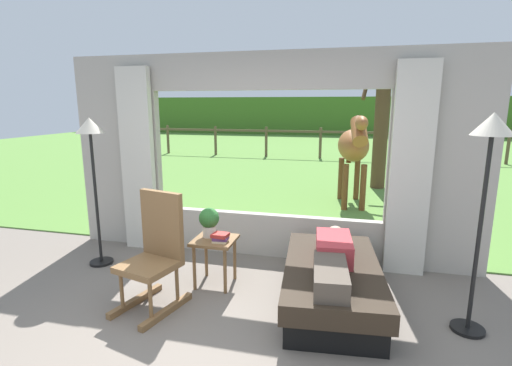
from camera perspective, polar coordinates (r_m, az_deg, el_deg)
name	(u,v)px	position (r m, az deg, el deg)	size (l,w,h in m)	color
back_wall_with_window	(265,160)	(4.72, 1.34, 3.48)	(5.20, 0.12, 2.55)	#ADA599
curtain_panel_left	(138,161)	(5.23, -17.41, 3.21)	(0.44, 0.10, 2.40)	beige
curtain_panel_right	(410,172)	(4.53, 22.29, 1.61)	(0.44, 0.10, 2.40)	beige
outdoor_pasture_lawn	(323,153)	(15.61, 10.11, 4.53)	(36.00, 21.68, 0.02)	#568438
distant_hill_ridge	(335,116)	(25.33, 11.78, 9.88)	(36.00, 2.00, 2.40)	#416C24
recliner_sofa	(332,283)	(3.88, 11.34, -14.62)	(1.05, 1.78, 0.42)	black
reclining_person	(333,256)	(3.71, 11.50, -10.76)	(0.39, 1.44, 0.22)	#B23338
rocking_chair	(156,252)	(3.80, -14.91, -10.00)	(0.62, 0.77, 1.12)	brown
side_table	(215,247)	(4.14, -6.24, -9.61)	(0.44, 0.44, 0.52)	brown
potted_plant	(209,220)	(4.13, -7.09, -5.62)	(0.22, 0.22, 0.32)	silver
book_stack	(220,237)	(4.00, -5.39, -8.19)	(0.17, 0.16, 0.09)	beige
floor_lamp_left	(91,147)	(4.81, -23.59, 4.95)	(0.32, 0.32, 1.78)	black
floor_lamp_right	(489,158)	(3.51, 31.72, 3.18)	(0.32, 0.32, 1.87)	black
horse	(354,147)	(7.34, 14.53, 5.34)	(0.70, 1.82, 1.73)	brown
pasture_tree	(381,124)	(9.11, 18.41, 8.46)	(1.27, 1.14, 3.16)	#4C3823
pasture_fence_line	(321,138)	(13.85, 9.72, 6.69)	(16.10, 0.10, 1.10)	brown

